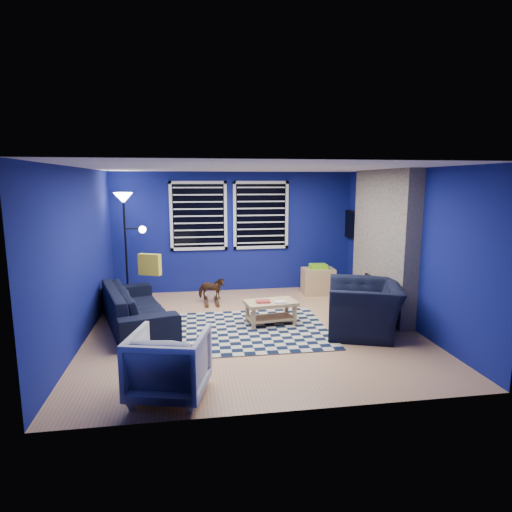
{
  "coord_description": "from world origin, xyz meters",
  "views": [
    {
      "loc": [
        -0.94,
        -6.4,
        2.3
      ],
      "look_at": [
        0.11,
        0.3,
        1.11
      ],
      "focal_mm": 30.0,
      "sensor_mm": 36.0,
      "label": 1
    }
  ],
  "objects": [
    {
      "name": "sofa",
      "position": [
        -1.81,
        0.42,
        0.32
      ],
      "size": [
        2.36,
        1.46,
        0.64
      ],
      "primitive_type": "imported",
      "rotation": [
        0.0,
        0.0,
        1.86
      ],
      "color": "black",
      "rests_on": "floor"
    },
    {
      "name": "floor_lamp",
      "position": [
        -2.13,
        1.93,
        1.72
      ],
      "size": [
        0.57,
        0.35,
        2.1
      ],
      "color": "black",
      "rests_on": "floor"
    },
    {
      "name": "armchair_big",
      "position": [
        1.67,
        -0.43,
        0.39
      ],
      "size": [
        1.48,
        1.39,
        0.78
      ],
      "primitive_type": "imported",
      "rotation": [
        0.0,
        0.0,
        -1.91
      ],
      "color": "black",
      "rests_on": "floor"
    },
    {
      "name": "window_left",
      "position": [
        -0.75,
        2.46,
        1.6
      ],
      "size": [
        1.17,
        0.06,
        1.42
      ],
      "color": "black",
      "rests_on": "wall_back"
    },
    {
      "name": "rug",
      "position": [
        -0.09,
        -0.07,
        0.01
      ],
      "size": [
        2.52,
        2.03,
        0.02
      ],
      "primitive_type": "cube",
      "rotation": [
        0.0,
        0.0,
        -0.01
      ],
      "color": "black",
      "rests_on": "floor"
    },
    {
      "name": "wall_back",
      "position": [
        0.0,
        2.5,
        1.25
      ],
      "size": [
        5.0,
        0.0,
        5.0
      ],
      "primitive_type": "plane",
      "rotation": [
        1.57,
        0.0,
        0.0
      ],
      "color": "navy",
      "rests_on": "floor"
    },
    {
      "name": "fireplace",
      "position": [
        2.36,
        0.5,
        1.2
      ],
      "size": [
        0.65,
        2.0,
        2.5
      ],
      "color": "gray",
      "rests_on": "floor"
    },
    {
      "name": "wall_left",
      "position": [
        -2.5,
        0.0,
        1.25
      ],
      "size": [
        0.0,
        5.0,
        5.0
      ],
      "primitive_type": "plane",
      "rotation": [
        1.57,
        0.0,
        1.57
      ],
      "color": "navy",
      "rests_on": "floor"
    },
    {
      "name": "wall_right",
      "position": [
        2.5,
        0.0,
        1.25
      ],
      "size": [
        0.0,
        5.0,
        5.0
      ],
      "primitive_type": "plane",
      "rotation": [
        1.57,
        0.0,
        -1.57
      ],
      "color": "navy",
      "rests_on": "floor"
    },
    {
      "name": "armchair_bent",
      "position": [
        -1.2,
        -1.98,
        0.37
      ],
      "size": [
        0.96,
        0.98,
        0.74
      ],
      "primitive_type": "imported",
      "rotation": [
        0.0,
        0.0,
        2.89
      ],
      "color": "gray",
      "rests_on": "floor"
    },
    {
      "name": "ceiling",
      "position": [
        0.0,
        0.0,
        2.5
      ],
      "size": [
        5.0,
        5.0,
        0.0
      ],
      "primitive_type": "plane",
      "rotation": [
        3.14,
        0.0,
        0.0
      ],
      "color": "white",
      "rests_on": "wall_back"
    },
    {
      "name": "tv",
      "position": [
        2.45,
        2.0,
        1.4
      ],
      "size": [
        0.07,
        1.0,
        0.58
      ],
      "color": "black",
      "rests_on": "wall_right"
    },
    {
      "name": "window_right",
      "position": [
        0.55,
        2.46,
        1.6
      ],
      "size": [
        1.17,
        0.06,
        1.42
      ],
      "color": "black",
      "rests_on": "wall_back"
    },
    {
      "name": "cabinet",
      "position": [
        1.66,
        1.91,
        0.28
      ],
      "size": [
        0.66,
        0.45,
        0.63
      ],
      "rotation": [
        0.0,
        0.0,
        -0.04
      ],
      "color": "tan",
      "rests_on": "floor"
    },
    {
      "name": "floor",
      "position": [
        0.0,
        0.0,
        0.0
      ],
      "size": [
        5.0,
        5.0,
        0.0
      ],
      "primitive_type": "plane",
      "color": "tan",
      "rests_on": "ground"
    },
    {
      "name": "rocking_horse",
      "position": [
        -0.56,
        1.54,
        0.28
      ],
      "size": [
        0.31,
        0.54,
        0.43
      ],
      "primitive_type": "imported",
      "rotation": [
        0.0,
        0.0,
        1.42
      ],
      "color": "#4D2618",
      "rests_on": "floor"
    },
    {
      "name": "coffee_table",
      "position": [
        0.33,
        0.16,
        0.28
      ],
      "size": [
        0.87,
        0.58,
        0.41
      ],
      "rotation": [
        0.0,
        0.0,
        0.14
      ],
      "color": "tan",
      "rests_on": "rug"
    },
    {
      "name": "throw_pillow",
      "position": [
        -1.66,
        1.3,
        0.83
      ],
      "size": [
        0.42,
        0.27,
        0.38
      ],
      "primitive_type": "cube",
      "rotation": [
        0.0,
        0.0,
        -0.41
      ],
      "color": "gold",
      "rests_on": "sofa"
    }
  ]
}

